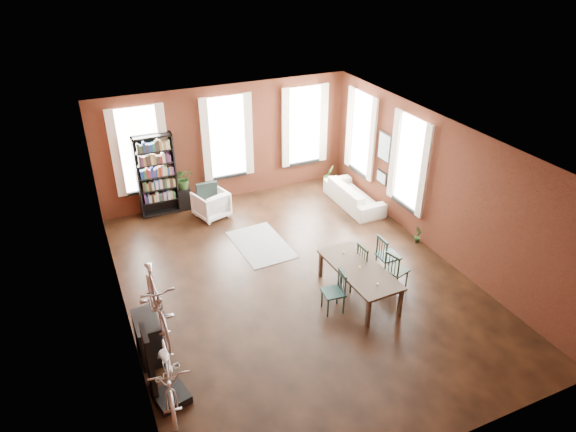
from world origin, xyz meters
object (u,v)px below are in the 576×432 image
dining_chair_b (354,268)px  plant_stand (184,198)px  bookshelf (157,176)px  bike_trainer (172,397)px  dining_table (358,281)px  white_armchair (211,203)px  bicycle_floor (166,354)px  cream_sofa (354,192)px  console_table (149,338)px  dining_chair_d (388,256)px  dining_chair_a (333,292)px  dining_chair_c (397,270)px

dining_chair_b → plant_stand: (-2.40, 4.91, -0.16)m
bookshelf → bike_trainer: size_ratio=4.33×
dining_table → white_armchair: (-1.80, 4.48, 0.07)m
bicycle_floor → cream_sofa: bearing=44.1°
bookshelf → plant_stand: bookshelf is taller
console_table → bicycle_floor: bicycle_floor is taller
dining_chair_d → bicycle_floor: bearing=107.3°
dining_chair_a → console_table: bearing=-87.4°
dining_chair_d → console_table: bearing=94.4°
dining_chair_d → dining_chair_a: bearing=110.1°
bookshelf → dining_chair_a: bearing=-67.3°
bookshelf → plant_stand: size_ratio=3.55×
dining_chair_b → bicycle_floor: bearing=-72.7°
bookshelf → white_armchair: size_ratio=2.75×
dining_chair_b → plant_stand: bearing=-156.1°
white_armchair → cream_sofa: cream_sofa is taller
bookshelf → console_table: 5.40m
dining_table → bike_trainer: bearing=-166.8°
dining_chair_d → plant_stand: dining_chair_d is taller
dining_chair_a → dining_table: bearing=113.3°
dining_chair_a → console_table: size_ratio=1.10×
dining_chair_a → dining_chair_c: size_ratio=0.99×
dining_chair_d → cream_sofa: (1.00, 3.12, -0.07)m
dining_chair_a → console_table: (-3.55, 0.23, -0.04)m
bike_trainer → console_table: console_table is taller
bookshelf → bicycle_floor: 6.50m
bike_trainer → console_table: bearing=95.1°
cream_sofa → bike_trainer: size_ratio=4.10×
dining_chair_c → plant_stand: bearing=14.6°
dining_chair_a → bookshelf: bookshelf is taller
dining_chair_a → dining_chair_c: bearing=100.8°
dining_chair_d → console_table: size_ratio=1.19×
white_armchair → bicycle_floor: bicycle_floor is taller
dining_chair_a → bike_trainer: (-3.45, -0.93, -0.37)m
cream_sofa → white_armchair: bearing=75.6°
dining_table → dining_chair_c: (0.86, -0.09, 0.11)m
dining_chair_a → dining_chair_c: 1.58m
white_armchair → dining_chair_d: bearing=106.8°
dining_chair_c → cream_sofa: (1.10, 3.61, -0.04)m
white_armchair → bicycle_floor: (-2.35, -5.65, 0.61)m
dining_chair_b → dining_chair_d: size_ratio=0.98×
dining_chair_a → dining_chair_b: 0.94m
dining_chair_a → bike_trainer: 3.59m
plant_stand → dining_chair_b: bearing=-64.0°
plant_stand → dining_chair_d: bearing=-55.6°
dining_chair_a → dining_chair_d: (1.68, 0.61, 0.03)m
bookshelf → white_armchair: (1.19, -0.74, -0.70)m
dining_chair_a → white_armchair: (-1.09, 4.69, -0.04)m
dining_chair_c → dining_chair_d: 0.50m
dining_chair_c → dining_chair_d: size_ratio=0.94×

